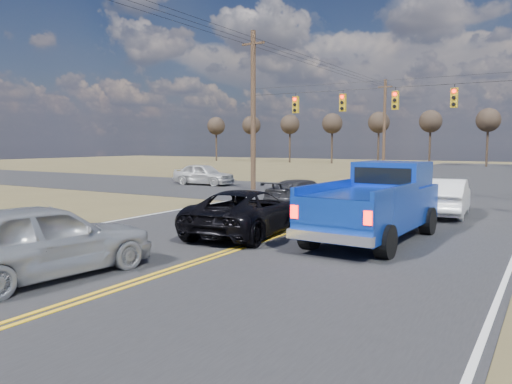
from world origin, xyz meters
The scene contains 12 objects.
ground centered at (0.00, 0.00, 0.00)m, with size 160.00×160.00×0.00m, color brown.
road_main centered at (0.00, 10.00, 0.00)m, with size 14.00×120.00×0.02m, color #28282B.
road_cross centered at (0.00, 18.00, 0.00)m, with size 120.00×12.00×0.02m, color #28282B.
signal_gantry centered at (0.50, 17.79, 5.06)m, with size 19.60×4.83×10.00m.
utility_poles centered at (0.00, 17.00, 5.23)m, with size 19.60×58.32×10.00m.
treeline centered at (0.00, 26.96, 5.70)m, with size 87.00×117.80×7.40m.
pickup_truck centered at (2.94, 5.71, 1.16)m, with size 2.75×6.45×2.39m.
silver_suv centered at (-2.05, -2.38, 0.86)m, with size 2.04×5.07×1.73m, color #A2A4A9.
black_suv centered at (-0.99, 4.52, 0.75)m, with size 2.47×5.36×1.49m, color black.
white_car_queue centered at (3.76, 12.38, 0.77)m, with size 1.64×4.70×1.55m, color white.
dgrey_car_queue centered at (-2.57, 11.93, 0.66)m, with size 1.84×4.52×1.31m, color #333438.
cross_car_west centered at (-14.00, 19.35, 0.77)m, with size 4.55×1.83×1.55m, color silver.
Camera 1 is at (7.63, -9.22, 3.00)m, focal length 35.00 mm.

